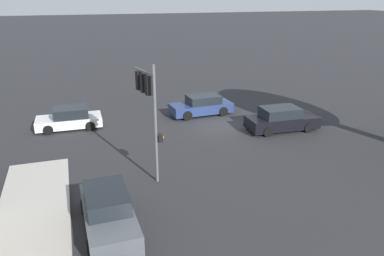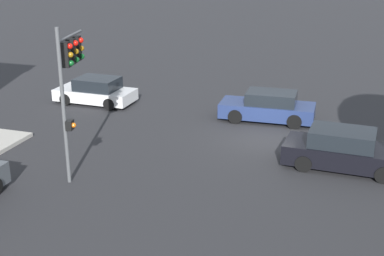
{
  "view_description": "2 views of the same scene",
  "coord_description": "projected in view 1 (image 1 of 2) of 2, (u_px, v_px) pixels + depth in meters",
  "views": [
    {
      "loc": [
        9.51,
        22.76,
        8.6
      ],
      "look_at": [
        3.71,
        5.29,
        1.96
      ],
      "focal_mm": 35.0,
      "sensor_mm": 36.0,
      "label": 1
    },
    {
      "loc": [
        -3.92,
        22.42,
        8.45
      ],
      "look_at": [
        1.77,
        5.21,
        2.03
      ],
      "focal_mm": 50.0,
      "sensor_mm": 36.0,
      "label": 2
    }
  ],
  "objects": [
    {
      "name": "ground_plane",
      "position": [
        219.0,
        124.0,
        26.05
      ],
      "size": [
        300.0,
        300.0,
        0.0
      ],
      "primitive_type": "plane",
      "color": "#28282B"
    },
    {
      "name": "crossing_car_0",
      "position": [
        282.0,
        119.0,
        24.73
      ],
      "size": [
        4.78,
        2.17,
        1.56
      ],
      "rotation": [
        0.0,
        0.0,
        3.1
      ],
      "color": "black",
      "rests_on": "ground_plane"
    },
    {
      "name": "traffic_signal",
      "position": [
        148.0,
        96.0,
        17.48
      ],
      "size": [
        0.91,
        2.48,
        5.68
      ],
      "rotation": [
        0.0,
        0.0,
        3.33
      ],
      "color": "#515456",
      "rests_on": "ground_plane"
    },
    {
      "name": "crossing_car_2",
      "position": [
        202.0,
        106.0,
        27.87
      ],
      "size": [
        4.64,
        2.07,
        1.48
      ],
      "rotation": [
        0.0,
        0.0,
        0.05
      ],
      "color": "navy",
      "rests_on": "ground_plane"
    },
    {
      "name": "parked_car_0",
      "position": [
        108.0,
        212.0,
        14.28
      ],
      "size": [
        1.97,
        4.6,
        1.57
      ],
      "rotation": [
        0.0,
        0.0,
        1.6
      ],
      "color": "#4C5156",
      "rests_on": "ground_plane"
    },
    {
      "name": "crossing_car_1",
      "position": [
        70.0,
        119.0,
        25.12
      ],
      "size": [
        4.28,
        2.1,
        1.42
      ],
      "rotation": [
        0.0,
        0.0,
        -0.02
      ],
      "color": "silver",
      "rests_on": "ground_plane"
    }
  ]
}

